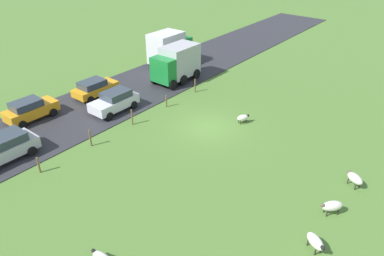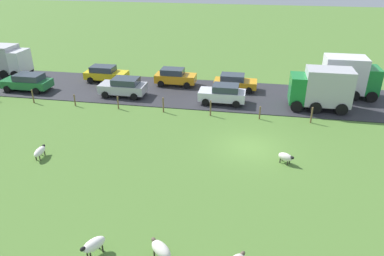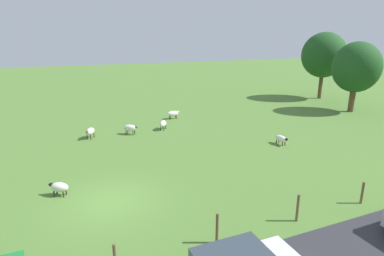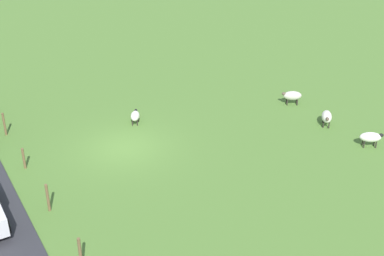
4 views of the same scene
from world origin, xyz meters
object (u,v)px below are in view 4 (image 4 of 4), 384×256
sheep_1 (292,96)px  sheep_3 (327,117)px  sheep_5 (371,137)px  sheep_4 (135,116)px

sheep_1 → sheep_3: bearing=86.1°
sheep_1 → sheep_3: sheep_1 is taller
sheep_1 → sheep_3: 3.16m
sheep_1 → sheep_5: (-0.04, 6.06, -0.02)m
sheep_5 → sheep_3: bearing=-85.0°
sheep_3 → sheep_5: 2.92m
sheep_1 → sheep_4: sheep_1 is taller
sheep_1 → sheep_5: size_ratio=1.02×
sheep_3 → sheep_4: bearing=-32.0°
sheep_3 → sheep_4: size_ratio=1.18×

